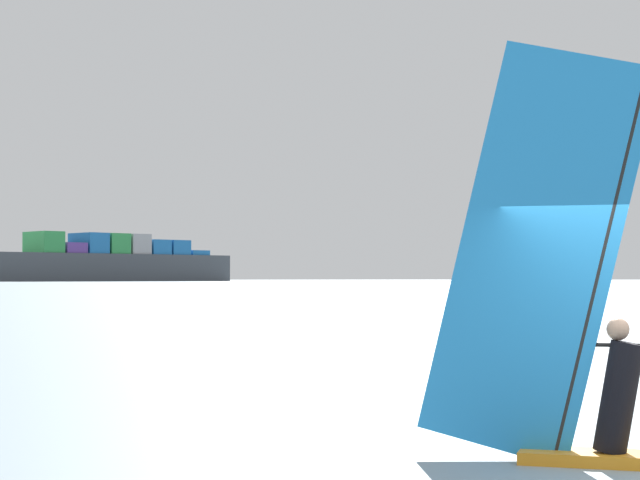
{
  "coord_description": "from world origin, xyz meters",
  "views": [
    {
      "loc": [
        -4.19,
        -10.02,
        1.79
      ],
      "look_at": [
        -1.15,
        18.92,
        2.77
      ],
      "focal_mm": 63.25,
      "sensor_mm": 36.0,
      "label": 1
    }
  ],
  "objects": [
    {
      "name": "distant_headland",
      "position": [
        129.73,
        1328.18,
        25.74
      ],
      "size": [
        882.62,
        426.36,
        51.48
      ],
      "primitive_type": "cube",
      "rotation": [
        0.0,
        0.0,
        -0.03
      ],
      "color": "#756B56",
      "rests_on": "ground_plane"
    },
    {
      "name": "cargo_ship",
      "position": [
        -62.29,
        564.57,
        10.65
      ],
      "size": [
        143.92,
        118.24,
        41.04
      ],
      "rotation": [
        0.0,
        0.0,
        0.66
      ],
      "color": "#3F444C",
      "rests_on": "ground_plane"
    },
    {
      "name": "windsurfer",
      "position": [
        -0.46,
        0.55,
        1.21
      ],
      "size": [
        3.44,
        1.71,
        4.52
      ],
      "rotation": [
        0.0,
        0.0,
        5.88
      ],
      "color": "orange",
      "rests_on": "ground_plane"
    }
  ]
}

